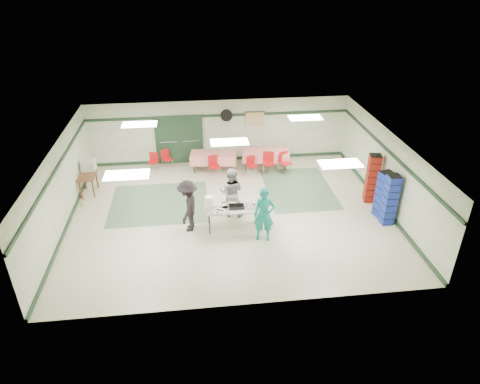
{
  "coord_description": "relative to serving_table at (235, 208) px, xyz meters",
  "views": [
    {
      "loc": [
        -1.16,
        -12.68,
        7.9
      ],
      "look_at": [
        0.31,
        -0.3,
        0.99
      ],
      "focal_mm": 32.0,
      "sensor_mm": 36.0,
      "label": 1
    }
  ],
  "objects": [
    {
      "name": "dining_table_b",
      "position": [
        -0.43,
        4.41,
        -0.15
      ],
      "size": [
        1.96,
        1.05,
        0.77
      ],
      "rotation": [
        0.0,
        0.0,
        -0.12
      ],
      "color": "red",
      "rests_on": "floor"
    },
    {
      "name": "dining_table_a",
      "position": [
        1.77,
        4.41,
        -0.15
      ],
      "size": [
        2.03,
        1.1,
        0.77
      ],
      "rotation": [
        0.0,
        0.0,
        -0.13
      ],
      "color": "red",
      "rests_on": "floor"
    },
    {
      "name": "serving_table",
      "position": [
        0.0,
        0.0,
        0.0
      ],
      "size": [
        1.97,
        0.81,
        0.76
      ],
      "rotation": [
        0.0,
        0.0,
        -0.0
      ],
      "color": "#BBBBB6",
      "rests_on": "floor"
    },
    {
      "name": "wall_back",
      "position": [
        -0.07,
        5.38,
        0.63
      ],
      "size": [
        11.0,
        0.0,
        11.0
      ],
      "primitive_type": "plane",
      "rotation": [
        1.57,
        0.0,
        0.0
      ],
      "color": "silver",
      "rests_on": "floor"
    },
    {
      "name": "baseboard_left",
      "position": [
        -5.54,
        0.88,
        -0.66
      ],
      "size": [
        0.06,
        9.0,
        0.12
      ],
      "primitive_type": "cube",
      "rotation": [
        0.0,
        0.0,
        1.57
      ],
      "color": "#1D3622",
      "rests_on": "floor"
    },
    {
      "name": "baseboard_right",
      "position": [
        5.4,
        0.88,
        -0.66
      ],
      "size": [
        0.06,
        9.0,
        0.12
      ],
      "primitive_type": "cube",
      "rotation": [
        0.0,
        0.0,
        1.57
      ],
      "color": "#1D3622",
      "rests_on": "floor"
    },
    {
      "name": "foam_box_stack",
      "position": [
        -0.83,
        0.01,
        0.26
      ],
      "size": [
        0.24,
        0.22,
        0.44
      ],
      "primitive_type": "cube",
      "rotation": [
        0.0,
        0.0,
        -0.0
      ],
      "color": "white",
      "rests_on": "serving_table"
    },
    {
      "name": "volunteer_dark",
      "position": [
        -1.5,
        0.06,
        0.16
      ],
      "size": [
        0.88,
        1.25,
        1.76
      ],
      "primitive_type": "imported",
      "rotation": [
        0.0,
        0.0,
        -1.78
      ],
      "color": "black",
      "rests_on": "floor"
    },
    {
      "name": "ceiling",
      "position": [
        -0.07,
        0.88,
        1.98
      ],
      "size": [
        11.0,
        11.0,
        0.0
      ],
      "primitive_type": "plane",
      "rotation": [
        3.14,
        0.0,
        0.0
      ],
      "color": "silver",
      "rests_on": "wall_back"
    },
    {
      "name": "chair_loose_a",
      "position": [
        -2.38,
        4.88,
        -0.23
      ],
      "size": [
        0.51,
        0.51,
        0.8
      ],
      "rotation": [
        0.0,
        0.0,
        0.55
      ],
      "color": "#B8160E",
      "rests_on": "floor"
    },
    {
      "name": "sheet_tray_mid",
      "position": [
        -0.1,
        0.12,
        0.05
      ],
      "size": [
        0.63,
        0.48,
        0.02
      ],
      "primitive_type": "cube",
      "rotation": [
        0.0,
        0.0,
        -0.0
      ],
      "color": "silver",
      "rests_on": "serving_table"
    },
    {
      "name": "trim_left",
      "position": [
        -5.54,
        0.88,
        1.33
      ],
      "size": [
        0.06,
        9.0,
        0.1
      ],
      "primitive_type": "cube",
      "rotation": [
        0.0,
        0.0,
        1.57
      ],
      "color": "#1D3622",
      "rests_on": "wall_back"
    },
    {
      "name": "wall_front",
      "position": [
        -0.07,
        -3.62,
        0.63
      ],
      "size": [
        11.0,
        0.0,
        11.0
      ],
      "primitive_type": "plane",
      "rotation": [
        -1.57,
        0.0,
        0.0
      ],
      "color": "silver",
      "rests_on": "floor"
    },
    {
      "name": "printer_table",
      "position": [
        -5.22,
        2.97,
        -0.08
      ],
      "size": [
        0.59,
        0.91,
        0.74
      ],
      "rotation": [
        0.0,
        0.0,
        -0.0
      ],
      "color": "brown",
      "rests_on": "floor"
    },
    {
      "name": "wall_left",
      "position": [
        -5.57,
        0.88,
        0.63
      ],
      "size": [
        0.0,
        9.0,
        9.0
      ],
      "primitive_type": "plane",
      "rotation": [
        1.57,
        0.0,
        1.57
      ],
      "color": "silver",
      "rests_on": "floor"
    },
    {
      "name": "volunteer_grey",
      "position": [
        -0.04,
        0.81,
        0.16
      ],
      "size": [
        1.01,
        0.88,
        1.76
      ],
      "primitive_type": "imported",
      "rotation": [
        0.0,
        0.0,
        2.85
      ],
      "color": "gray",
      "rests_on": "floor"
    },
    {
      "name": "broom",
      "position": [
        -5.3,
        2.16,
        -0.05
      ],
      "size": [
        0.06,
        0.21,
        1.27
      ],
      "primitive_type": "cylinder",
      "rotation": [
        0.14,
        0.0,
        -0.12
      ],
      "color": "brown",
      "rests_on": "floor"
    },
    {
      "name": "green_patch_a",
      "position": [
        -2.57,
        1.88,
        -0.72
      ],
      "size": [
        3.5,
        3.0,
        0.01
      ],
      "primitive_type": "cube",
      "color": "#5C7958",
      "rests_on": "floor"
    },
    {
      "name": "baseboard_back",
      "position": [
        -0.07,
        5.35,
        -0.66
      ],
      "size": [
        11.0,
        0.06,
        0.12
      ],
      "primitive_type": "cube",
      "color": "#1D3622",
      "rests_on": "floor"
    },
    {
      "name": "volunteer_teal",
      "position": [
        0.82,
        -0.77,
        0.18
      ],
      "size": [
        0.72,
        0.54,
        1.79
      ],
      "primitive_type": "imported",
      "rotation": [
        0.0,
        0.0,
        -0.18
      ],
      "color": "#148B7F",
      "rests_on": "floor"
    },
    {
      "name": "chair_c",
      "position": [
        2.45,
        3.84,
        -0.17
      ],
      "size": [
        0.54,
        0.54,
        0.89
      ],
      "rotation": [
        0.0,
        0.0,
        0.39
      ],
      "color": "#B8160E",
      "rests_on": "floor"
    },
    {
      "name": "trim_back",
      "position": [
        -0.07,
        5.35,
        1.33
      ],
      "size": [
        11.0,
        0.06,
        0.1
      ],
      "primitive_type": "cube",
      "color": "#1D3622",
      "rests_on": "wall_back"
    },
    {
      "name": "green_patch_b",
      "position": [
        2.73,
        2.38,
        -0.72
      ],
      "size": [
        2.5,
        3.5,
        0.01
      ],
      "primitive_type": "cube",
      "color": "#5C7958",
      "rests_on": "floor"
    },
    {
      "name": "trim_right",
      "position": [
        5.4,
        0.88,
        1.33
      ],
      "size": [
        0.06,
        9.0,
        0.1
      ],
      "primitive_type": "cube",
      "rotation": [
        0.0,
        0.0,
        1.57
      ],
      "color": "#1D3622",
      "rests_on": "wall_back"
    },
    {
      "name": "chair_b",
      "position": [
        1.08,
        3.84,
        -0.23
      ],
      "size": [
        0.43,
        0.43,
        0.79
      ],
      "rotation": [
        0.0,
        0.0,
        0.19
      ],
      "color": "#B8160E",
      "rests_on": "floor"
    },
    {
      "name": "scroll_banner",
      "position": [
        1.43,
        5.32,
        1.13
      ],
      "size": [
        0.8,
        0.02,
        0.6
      ],
      "primitive_type": "cube",
      "color": "beige",
      "rests_on": "wall_back"
    },
    {
      "name": "chair_loose_b",
      "position": [
        -2.9,
        4.69,
        -0.25
      ],
      "size": [
        0.44,
        0.44,
        0.78
      ],
      "rotation": [
        0.0,
        0.0,
        -0.24
      ],
      "color": "#B8160E",
      "rests_on": "floor"
    },
    {
      "name": "door_frame",
      "position": [
        -1.8,
        5.3,
        0.33
      ],
      "size": [
        2.0,
        0.03,
        2.15
      ],
      "primitive_type": "cube",
      "color": "#1D3622",
      "rests_on": "floor"
    },
    {
      "name": "wall_right",
      "position": [
        5.43,
        0.88,
        0.63
      ],
      "size": [
        0.0,
        9.0,
        9.0
      ],
      "primitive_type": "plane",
      "rotation": [
        1.57,
        0.0,
        -1.57
      ],
      "color": "silver",
      "rests_on": "floor"
    },
    {
      "name": "crate_stack_blue_b",
      "position": [
        5.08,
        -0.35,
        0.17
      ],
      "size": [
        0.4,
        0.4,
        1.79
      ],
      "primitive_type": "cube",
      "rotation": [
        0.0,
        0.0,
        0.01
      ],
      "color": "#19259B",
      "rests_on": "floor"
    },
    {
      "name": "crate_stack_red",
      "position": [
        5.08,
        1.17,
        0.19
      ],
      "size": [
        0.47,
        0.47,
        1.83
      ],
      "primitive_type": "cube",
      "rotation": [
        0.0,
        0.0,
        -0.2
      ],
      "color": "maroon",
      "rests_on": "floor"
    },
    {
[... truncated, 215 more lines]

